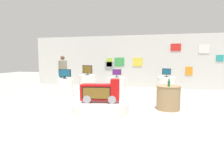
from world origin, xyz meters
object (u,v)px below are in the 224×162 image
at_px(tv_on_center_rear, 117,73).
at_px(display_pedestal_right_rear, 87,82).
at_px(bottle_on_side_table, 169,83).
at_px(display_pedestal_center_rear, 117,86).
at_px(display_pedestal_left_rear, 65,87).
at_px(tv_on_right_rear, 87,70).
at_px(novelty_firetruck_tv, 101,93).
at_px(tv_on_far_right, 167,72).
at_px(shopper_browsing_near_truck, 63,70).
at_px(display_pedestal_far_right, 166,85).
at_px(main_display_pedestal, 100,107).
at_px(tv_on_left_rear, 65,73).
at_px(side_table_round, 168,97).

distance_m(tv_on_center_rear, display_pedestal_right_rear, 2.03).
bearing_deg(bottle_on_side_table, display_pedestal_center_rear, 131.80).
height_order(display_pedestal_left_rear, display_pedestal_center_rear, same).
bearing_deg(tv_on_right_rear, novelty_firetruck_tv, -63.61).
bearing_deg(tv_on_far_right, shopper_browsing_near_truck, -173.95).
xyz_separation_m(tv_on_right_rear, shopper_browsing_near_truck, (-1.03, -0.61, -0.01)).
bearing_deg(display_pedestal_center_rear, tv_on_right_rear, 152.77).
bearing_deg(display_pedestal_left_rear, novelty_firetruck_tv, -42.97).
bearing_deg(tv_on_right_rear, display_pedestal_left_rear, -96.51).
relative_size(display_pedestal_right_rear, display_pedestal_far_right, 1.06).
distance_m(main_display_pedestal, bottle_on_side_table, 2.16).
bearing_deg(bottle_on_side_table, tv_on_left_rear, 161.68).
bearing_deg(main_display_pedestal, novelty_firetruck_tv, -6.22).
bearing_deg(bottle_on_side_table, tv_on_far_right, 91.19).
height_order(novelty_firetruck_tv, tv_on_far_right, tv_on_far_right).
height_order(novelty_firetruck_tv, tv_on_center_rear, tv_on_center_rear).
bearing_deg(tv_on_center_rear, display_pedestal_center_rear, 80.41).
bearing_deg(tv_on_center_rear, novelty_firetruck_tv, -85.17).
distance_m(tv_on_right_rear, display_pedestal_far_right, 3.88).
relative_size(main_display_pedestal, bottle_on_side_table, 7.33).
height_order(tv_on_center_rear, tv_on_far_right, tv_on_far_right).
height_order(display_pedestal_left_rear, side_table_round, display_pedestal_left_rear).
bearing_deg(display_pedestal_right_rear, tv_on_far_right, -1.46).
relative_size(display_pedestal_far_right, shopper_browsing_near_truck, 0.47).
height_order(display_pedestal_center_rear, display_pedestal_far_right, same).
relative_size(display_pedestal_right_rear, tv_on_far_right, 2.19).
distance_m(side_table_round, bottle_on_side_table, 0.47).
height_order(display_pedestal_center_rear, display_pedestal_right_rear, same).
xyz_separation_m(novelty_firetruck_tv, display_pedestal_left_rear, (-2.21, 2.06, -0.21)).
height_order(main_display_pedestal, tv_on_center_rear, tv_on_center_rear).
height_order(display_pedestal_far_right, tv_on_far_right, tv_on_far_right).
height_order(main_display_pedestal, display_pedestal_right_rear, display_pedestal_right_rear).
relative_size(novelty_firetruck_tv, tv_on_far_right, 2.97).
height_order(display_pedestal_far_right, shopper_browsing_near_truck, shopper_browsing_near_truck).
bearing_deg(bottle_on_side_table, display_pedestal_far_right, 91.21).
bearing_deg(tv_on_far_right, display_pedestal_center_rear, -159.32).
distance_m(main_display_pedestal, display_pedestal_center_rear, 3.14).
bearing_deg(tv_on_right_rear, main_display_pedestal, -63.85).
xyz_separation_m(display_pedestal_far_right, bottle_on_side_table, (0.07, -3.23, 0.46)).
bearing_deg(shopper_browsing_near_truck, display_pedestal_right_rear, 30.86).
relative_size(tv_on_left_rear, side_table_round, 0.69).
xyz_separation_m(display_pedestal_left_rear, tv_on_far_right, (4.05, 1.85, 0.58)).
bearing_deg(shopper_browsing_near_truck, tv_on_center_rear, -5.89).
xyz_separation_m(display_pedestal_far_right, side_table_round, (0.06, -3.09, 0.00)).
relative_size(display_pedestal_right_rear, bottle_on_side_table, 3.69).
relative_size(tv_on_far_right, side_table_round, 0.53).
height_order(tv_on_center_rear, side_table_round, tv_on_center_rear).
height_order(tv_on_center_rear, bottle_on_side_table, tv_on_center_rear).
distance_m(side_table_round, shopper_browsing_near_truck, 5.59).
relative_size(tv_on_right_rear, side_table_round, 0.77).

